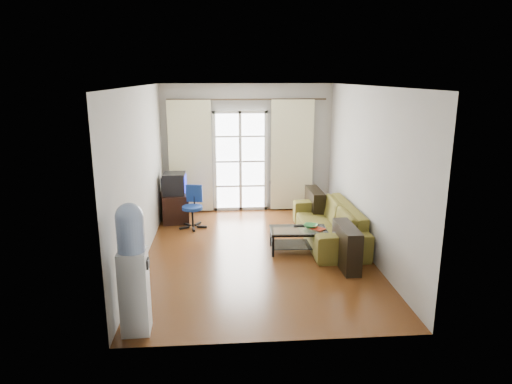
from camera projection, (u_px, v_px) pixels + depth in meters
floor at (257, 253)px, 7.55m from camera, size 5.20×5.20×0.00m
ceiling at (257, 86)px, 6.88m from camera, size 5.20×5.20×0.00m
wall_back at (247, 148)px, 9.73m from camera, size 3.60×0.02×2.70m
wall_front at (277, 225)px, 4.71m from camera, size 3.60×0.02×2.70m
wall_left at (141, 175)px, 7.08m from camera, size 0.02×5.20×2.70m
wall_right at (368, 172)px, 7.35m from camera, size 0.02×5.20×2.70m
french_door at (240, 161)px, 9.73m from camera, size 1.16×0.06×2.15m
curtain_rod at (247, 99)px, 9.38m from camera, size 3.30×0.04×0.04m
curtain_left at (190, 157)px, 9.56m from camera, size 0.90×0.07×2.35m
curtain_right at (292, 156)px, 9.72m from camera, size 0.90×0.07×2.35m
radiator at (284, 195)px, 9.95m from camera, size 0.64×0.12×0.64m
sofa at (328, 223)px, 8.05m from camera, size 2.28×0.94×0.66m
coffee_table at (298, 237)px, 7.58m from camera, size 0.96×0.58×0.38m
bowl at (311, 226)px, 7.63m from camera, size 0.38×0.38×0.06m
book at (315, 230)px, 7.48m from camera, size 0.39×0.39×0.02m
remote at (299, 226)px, 7.70m from camera, size 0.18×0.05×0.02m
tv_stand at (175, 207)px, 9.23m from camera, size 0.62×0.83×0.56m
crt_tv at (174, 184)px, 9.06m from camera, size 0.48×0.46×0.42m
task_chair at (193, 215)px, 8.78m from camera, size 0.65×0.65×0.81m
water_cooler at (133, 266)px, 5.04m from camera, size 0.34×0.32×1.53m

